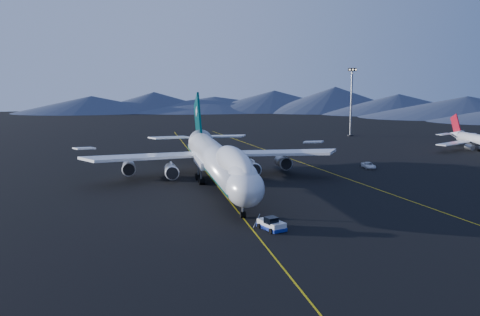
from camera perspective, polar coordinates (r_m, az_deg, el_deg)
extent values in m
plane|color=black|center=(117.61, -2.42, -2.99)|extent=(500.00, 500.00, 0.00)
cube|color=gold|center=(117.60, -2.42, -2.99)|extent=(0.25, 220.00, 0.01)
cube|color=gold|center=(134.99, 9.53, -1.53)|extent=(28.08, 198.09, 0.01)
cone|color=#3B445C|center=(346.09, -15.56, 5.70)|extent=(100.00, 100.00, 12.00)
cone|color=#3B445C|center=(350.48, -2.73, 6.07)|extent=(100.00, 100.00, 12.00)
cone|color=#3B445C|center=(346.42, 10.10, 5.90)|extent=(100.00, 100.00, 12.00)
cone|color=#3B445C|center=(334.06, 23.07, 5.20)|extent=(100.00, 100.00, 12.00)
cylinder|color=silver|center=(116.56, -2.44, -0.30)|extent=(6.50, 56.00, 6.50)
ellipsoid|color=silver|center=(89.54, 0.51, -3.18)|extent=(6.50, 10.40, 6.50)
ellipsoid|color=silver|center=(98.19, -0.68, -0.60)|extent=(5.13, 25.16, 5.85)
cube|color=black|center=(87.38, 0.79, -2.68)|extent=(3.60, 1.61, 1.29)
cone|color=silver|center=(148.77, -4.52, 2.04)|extent=(6.50, 12.00, 6.50)
cube|color=#043C3C|center=(117.68, -2.51, -0.66)|extent=(6.24, 60.00, 1.10)
cube|color=silver|center=(122.10, -2.86, -0.40)|extent=(7.50, 13.00, 1.60)
cube|color=silver|center=(126.53, -9.79, 0.14)|extent=(30.62, 23.28, 2.83)
cube|color=silver|center=(130.75, 3.01, 0.55)|extent=(30.62, 23.28, 2.83)
cylinder|color=slate|center=(123.33, -7.36, -1.36)|extent=(2.90, 5.50, 2.90)
cylinder|color=slate|center=(129.38, -11.79, -0.98)|extent=(2.90, 5.50, 2.90)
cylinder|color=slate|center=(126.18, 1.27, -1.04)|extent=(2.90, 5.50, 2.90)
cylinder|color=slate|center=(134.77, 4.58, -0.42)|extent=(2.90, 5.50, 2.90)
cube|color=#043C3C|center=(147.25, -4.50, 3.93)|extent=(0.55, 14.11, 15.94)
cube|color=silver|center=(149.45, -7.46, 2.18)|extent=(12.39, 9.47, 0.98)
cube|color=silver|center=(151.32, -1.78, 2.34)|extent=(12.39, 9.47, 0.98)
cylinder|color=black|center=(92.16, 0.30, -6.05)|extent=(0.90, 1.10, 1.10)
cube|color=silver|center=(85.51, 3.39, -7.09)|extent=(3.94, 5.39, 1.21)
cube|color=navy|center=(85.64, 3.38, -7.37)|extent=(4.12, 5.63, 0.55)
cube|color=black|center=(85.27, 3.39, -6.52)|extent=(2.26, 2.26, 0.99)
cone|color=silver|center=(197.30, 22.02, 2.34)|extent=(3.46, 6.37, 3.46)
cube|color=silver|center=(181.88, 21.84, 1.48)|extent=(15.28, 10.31, 0.32)
cylinder|color=slate|center=(182.46, 23.28, 1.07)|extent=(1.73, 3.18, 1.73)
cube|color=maroon|center=(197.34, 22.01, 3.35)|extent=(0.32, 6.20, 7.33)
imported|color=white|center=(142.85, 13.55, -0.77)|extent=(3.01, 5.72, 1.53)
cylinder|color=black|center=(214.32, 11.67, 2.38)|extent=(2.44, 2.44, 0.41)
cylinder|color=slate|center=(213.26, 11.78, 5.72)|extent=(0.71, 0.71, 25.39)
cube|color=black|center=(212.92, 11.90, 9.21)|extent=(3.25, 0.81, 1.22)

